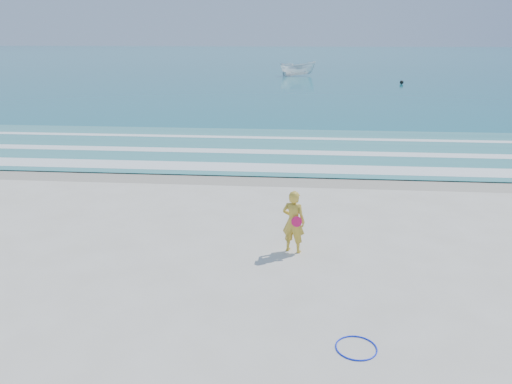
{
  "coord_description": "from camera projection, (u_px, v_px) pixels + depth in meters",
  "views": [
    {
      "loc": [
        1.85,
        -9.73,
        5.42
      ],
      "look_at": [
        0.63,
        4.0,
        1.0
      ],
      "focal_mm": 35.0,
      "sensor_mm": 36.0,
      "label": 1
    }
  ],
  "objects": [
    {
      "name": "foam_mid",
      "position": [
        260.0,
        152.0,
        23.55
      ],
      "size": [
        400.0,
        0.9,
        0.01
      ],
      "primitive_type": "cube",
      "color": "white",
      "rests_on": "shallow"
    },
    {
      "name": "hoop",
      "position": [
        356.0,
        348.0,
        8.96
      ],
      "size": [
        0.9,
        0.9,
        0.03
      ],
      "primitive_type": "torus",
      "rotation": [
        0.0,
        0.0,
        0.22
      ],
      "color": "#0D26EE",
      "rests_on": "ground"
    },
    {
      "name": "shallow",
      "position": [
        261.0,
        148.0,
        24.31
      ],
      "size": [
        400.0,
        10.0,
        0.01
      ],
      "primitive_type": "cube",
      "color": "#59B7AD",
      "rests_on": "ocean"
    },
    {
      "name": "buoy",
      "position": [
        402.0,
        82.0,
        54.33
      ],
      "size": [
        0.41,
        0.41,
        0.41
      ],
      "primitive_type": "sphere",
      "color": "black",
      "rests_on": "ocean"
    },
    {
      "name": "ocean",
      "position": [
        294.0,
        58.0,
        110.63
      ],
      "size": [
        400.0,
        190.0,
        0.04
      ],
      "primitive_type": "cube",
      "color": "#19727F",
      "rests_on": "ground"
    },
    {
      "name": "foam_far",
      "position": [
        265.0,
        138.0,
        26.68
      ],
      "size": [
        400.0,
        0.6,
        0.01
      ],
      "primitive_type": "cube",
      "color": "white",
      "rests_on": "shallow"
    },
    {
      "name": "foam_near",
      "position": [
        254.0,
        167.0,
        20.8
      ],
      "size": [
        400.0,
        1.4,
        0.01
      ],
      "primitive_type": "cube",
      "color": "white",
      "rests_on": "shallow"
    },
    {
      "name": "ground",
      "position": [
        212.0,
        289.0,
        11.04
      ],
      "size": [
        400.0,
        400.0,
        0.0
      ],
      "primitive_type": "plane",
      "color": "silver",
      "rests_on": "ground"
    },
    {
      "name": "woman",
      "position": [
        294.0,
        222.0,
        12.7
      ],
      "size": [
        0.7,
        0.57,
        1.65
      ],
      "color": "gold",
      "rests_on": "ground"
    },
    {
      "name": "wet_sand",
      "position": [
        251.0,
        177.0,
        19.58
      ],
      "size": [
        400.0,
        2.4,
        0.0
      ],
      "primitive_type": "cube",
      "color": "#B2A893",
      "rests_on": "ground"
    },
    {
      "name": "boat",
      "position": [
        298.0,
        69.0,
        64.43
      ],
      "size": [
        5.02,
        3.06,
        1.82
      ],
      "primitive_type": "imported",
      "rotation": [
        0.0,
        0.0,
        1.87
      ],
      "color": "white",
      "rests_on": "ocean"
    }
  ]
}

